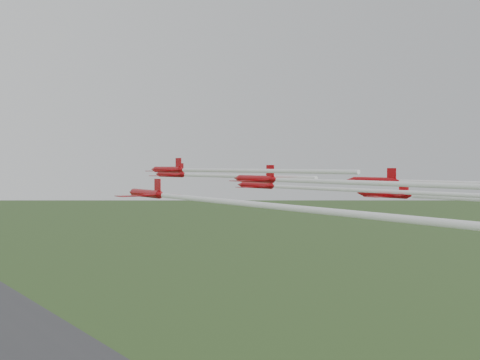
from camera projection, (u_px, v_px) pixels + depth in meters
jet_lead at (198, 175)px, 115.39m from camera, size 9.54×49.39×2.86m
jet_row2_left at (204, 170)px, 90.79m from camera, size 7.98×45.98×2.37m
jet_row2_right at (312, 188)px, 103.64m from camera, size 9.34×62.61×2.81m
jet_row3_left at (216, 200)px, 64.09m from camera, size 8.52×66.45×2.53m
jet_row3_mid at (310, 181)px, 84.75m from camera, size 9.38×57.09×2.80m
jet_row3_right at (444, 182)px, 94.11m from camera, size 9.25×58.01×2.75m
jet_row4_right at (455, 198)px, 81.37m from camera, size 8.44×51.80×2.54m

